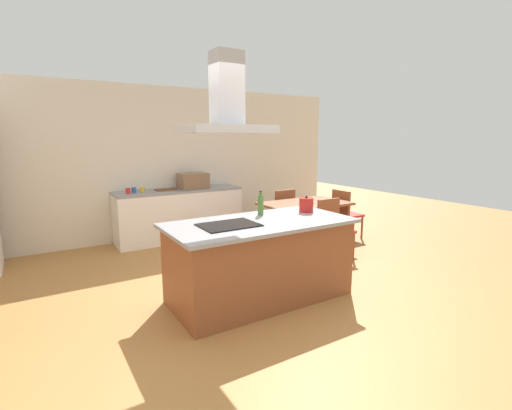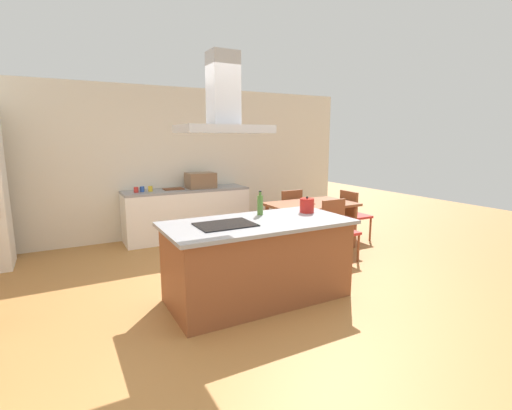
{
  "view_description": "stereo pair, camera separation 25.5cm",
  "coord_description": "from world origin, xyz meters",
  "px_view_note": "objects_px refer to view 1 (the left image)",
  "views": [
    {
      "loc": [
        -2.12,
        -3.34,
        1.81
      ],
      "look_at": [
        0.19,
        0.4,
        1.0
      ],
      "focal_mm": 25.84,
      "sensor_mm": 36.0,
      "label": 1
    },
    {
      "loc": [
        -1.89,
        -3.47,
        1.81
      ],
      "look_at": [
        0.19,
        0.4,
        1.0
      ],
      "focal_mm": 25.84,
      "sensor_mm": 36.0,
      "label": 2
    }
  ],
  "objects_px": {
    "countertop_microwave": "(193,181)",
    "chair_facing_back_wall": "(282,210)",
    "coffee_mug_red": "(128,191)",
    "chair_facing_island": "(333,225)",
    "chair_at_right_end": "(345,211)",
    "dining_table": "(305,207)",
    "tea_kettle": "(306,205)",
    "cutting_board": "(166,190)",
    "range_hood": "(227,107)",
    "cooktop": "(229,225)",
    "olive_oil_bottle": "(261,205)",
    "coffee_mug_yellow": "(142,190)",
    "coffee_mug_blue": "(134,190)"
  },
  "relations": [
    {
      "from": "chair_facing_back_wall",
      "to": "cooktop",
      "type": "bearing_deg",
      "value": -136.68
    },
    {
      "from": "coffee_mug_blue",
      "to": "chair_facing_back_wall",
      "type": "height_order",
      "value": "coffee_mug_blue"
    },
    {
      "from": "cutting_board",
      "to": "range_hood",
      "type": "xyz_separation_m",
      "value": [
        -0.28,
        -2.93,
        1.19
      ]
    },
    {
      "from": "chair_facing_back_wall",
      "to": "chair_at_right_end",
      "type": "height_order",
      "value": "same"
    },
    {
      "from": "olive_oil_bottle",
      "to": "countertop_microwave",
      "type": "bearing_deg",
      "value": 85.65
    },
    {
      "from": "chair_facing_island",
      "to": "chair_at_right_end",
      "type": "distance_m",
      "value": 1.13
    },
    {
      "from": "coffee_mug_blue",
      "to": "coffee_mug_yellow",
      "type": "bearing_deg",
      "value": -10.16
    },
    {
      "from": "coffee_mug_red",
      "to": "range_hood",
      "type": "height_order",
      "value": "range_hood"
    },
    {
      "from": "coffee_mug_red",
      "to": "dining_table",
      "type": "bearing_deg",
      "value": -31.74
    },
    {
      "from": "tea_kettle",
      "to": "coffee_mug_red",
      "type": "distance_m",
      "value": 3.12
    },
    {
      "from": "tea_kettle",
      "to": "chair_at_right_end",
      "type": "bearing_deg",
      "value": 32.38
    },
    {
      "from": "dining_table",
      "to": "cooktop",
      "type": "bearing_deg",
      "value": -147.87
    },
    {
      "from": "olive_oil_bottle",
      "to": "coffee_mug_blue",
      "type": "distance_m",
      "value": 2.75
    },
    {
      "from": "coffee_mug_red",
      "to": "coffee_mug_blue",
      "type": "relative_size",
      "value": 1.0
    },
    {
      "from": "cutting_board",
      "to": "chair_facing_island",
      "type": "bearing_deg",
      "value": -51.09
    },
    {
      "from": "cutting_board",
      "to": "chair_facing_back_wall",
      "type": "distance_m",
      "value": 2.1
    },
    {
      "from": "tea_kettle",
      "to": "chair_facing_back_wall",
      "type": "height_order",
      "value": "tea_kettle"
    },
    {
      "from": "chair_facing_back_wall",
      "to": "countertop_microwave",
      "type": "bearing_deg",
      "value": 146.41
    },
    {
      "from": "cooktop",
      "to": "olive_oil_bottle",
      "type": "distance_m",
      "value": 0.65
    },
    {
      "from": "coffee_mug_yellow",
      "to": "countertop_microwave",
      "type": "bearing_deg",
      "value": 0.23
    },
    {
      "from": "chair_facing_back_wall",
      "to": "chair_at_right_end",
      "type": "bearing_deg",
      "value": -36.01
    },
    {
      "from": "cooktop",
      "to": "coffee_mug_yellow",
      "type": "xyz_separation_m",
      "value": [
        -0.13,
        2.88,
        0.04
      ]
    },
    {
      "from": "tea_kettle",
      "to": "cutting_board",
      "type": "bearing_deg",
      "value": 107.36
    },
    {
      "from": "cutting_board",
      "to": "chair_at_right_end",
      "type": "height_order",
      "value": "cutting_board"
    },
    {
      "from": "chair_at_right_end",
      "to": "coffee_mug_yellow",
      "type": "bearing_deg",
      "value": 153.88
    },
    {
      "from": "cooktop",
      "to": "tea_kettle",
      "type": "xyz_separation_m",
      "value": [
        1.15,
        0.14,
        0.08
      ]
    },
    {
      "from": "chair_facing_back_wall",
      "to": "chair_facing_island",
      "type": "distance_m",
      "value": 1.33
    },
    {
      "from": "countertop_microwave",
      "to": "dining_table",
      "type": "bearing_deg",
      "value": -49.27
    },
    {
      "from": "cooktop",
      "to": "coffee_mug_red",
      "type": "xyz_separation_m",
      "value": [
        -0.37,
        2.86,
        0.04
      ]
    },
    {
      "from": "countertop_microwave",
      "to": "coffee_mug_red",
      "type": "relative_size",
      "value": 5.56
    },
    {
      "from": "cooktop",
      "to": "chair_facing_back_wall",
      "type": "relative_size",
      "value": 0.67
    },
    {
      "from": "coffee_mug_yellow",
      "to": "chair_facing_back_wall",
      "type": "xyz_separation_m",
      "value": [
        2.25,
        -0.88,
        -0.44
      ]
    },
    {
      "from": "olive_oil_bottle",
      "to": "cutting_board",
      "type": "xyz_separation_m",
      "value": [
        -0.3,
        2.64,
        -0.11
      ]
    },
    {
      "from": "olive_oil_bottle",
      "to": "range_hood",
      "type": "relative_size",
      "value": 0.32
    },
    {
      "from": "dining_table",
      "to": "chair_facing_island",
      "type": "bearing_deg",
      "value": -90.0
    },
    {
      "from": "tea_kettle",
      "to": "chair_facing_island",
      "type": "relative_size",
      "value": 0.25
    },
    {
      "from": "countertop_microwave",
      "to": "cutting_board",
      "type": "xyz_separation_m",
      "value": [
        -0.49,
        0.05,
        -0.13
      ]
    },
    {
      "from": "cutting_board",
      "to": "range_hood",
      "type": "relative_size",
      "value": 0.38
    },
    {
      "from": "countertop_microwave",
      "to": "chair_facing_island",
      "type": "xyz_separation_m",
      "value": [
        1.34,
        -2.22,
        -0.53
      ]
    },
    {
      "from": "cooktop",
      "to": "coffee_mug_blue",
      "type": "relative_size",
      "value": 6.67
    },
    {
      "from": "countertop_microwave",
      "to": "chair_facing_back_wall",
      "type": "distance_m",
      "value": 1.69
    },
    {
      "from": "cooktop",
      "to": "range_hood",
      "type": "distance_m",
      "value": 1.2
    },
    {
      "from": "tea_kettle",
      "to": "cutting_board",
      "type": "height_order",
      "value": "tea_kettle"
    },
    {
      "from": "tea_kettle",
      "to": "cutting_board",
      "type": "distance_m",
      "value": 2.93
    },
    {
      "from": "coffee_mug_red",
      "to": "range_hood",
      "type": "xyz_separation_m",
      "value": [
        0.37,
        -2.86,
        1.16
      ]
    },
    {
      "from": "coffee_mug_yellow",
      "to": "chair_facing_island",
      "type": "relative_size",
      "value": 0.1
    },
    {
      "from": "coffee_mug_red",
      "to": "cutting_board",
      "type": "height_order",
      "value": "coffee_mug_red"
    },
    {
      "from": "coffee_mug_red",
      "to": "chair_facing_back_wall",
      "type": "relative_size",
      "value": 0.1
    },
    {
      "from": "tea_kettle",
      "to": "coffee_mug_yellow",
      "type": "bearing_deg",
      "value": 115.17
    },
    {
      "from": "countertop_microwave",
      "to": "chair_at_right_end",
      "type": "bearing_deg",
      "value": -34.59
    }
  ]
}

